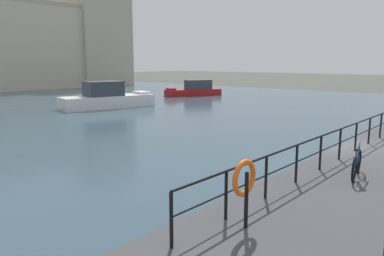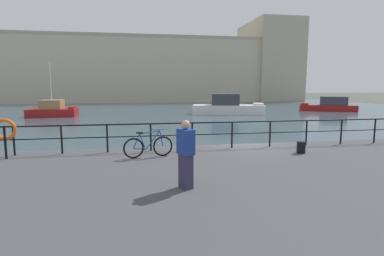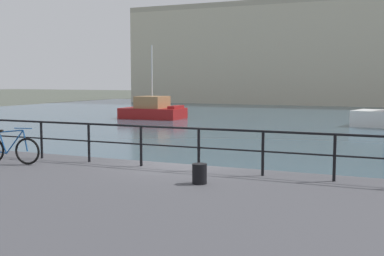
{
  "view_description": "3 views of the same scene",
  "coord_description": "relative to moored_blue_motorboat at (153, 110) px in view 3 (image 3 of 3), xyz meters",
  "views": [
    {
      "loc": [
        -15.07,
        -5.09,
        4.3
      ],
      "look_at": [
        -3.42,
        5.05,
        1.57
      ],
      "focal_mm": 35.07,
      "sensor_mm": 36.0,
      "label": 1
    },
    {
      "loc": [
        -4.57,
        -12.72,
        3.56
      ],
      "look_at": [
        -2.08,
        1.56,
        1.56
      ],
      "focal_mm": 29.13,
      "sensor_mm": 36.0,
      "label": 2
    },
    {
      "loc": [
        5.47,
        -11.94,
        3.29
      ],
      "look_at": [
        -1.79,
        4.78,
        1.5
      ],
      "focal_mm": 46.23,
      "sensor_mm": 36.0,
      "label": 3
    }
  ],
  "objects": [
    {
      "name": "moored_blue_motorboat",
      "position": [
        0.0,
        0.0,
        0.0
      ],
      "size": [
        5.2,
        3.02,
        6.14
      ],
      "rotation": [
        0.0,
        0.0,
        0.01
      ],
      "color": "maroon",
      "rests_on": "water_basin"
    },
    {
      "name": "parked_bicycle",
      "position": [
        9.91,
        -26.82,
        0.69
      ],
      "size": [
        1.75,
        0.39,
        0.98
      ],
      "rotation": [
        0.0,
        0.0,
        0.19
      ],
      "color": "black",
      "rests_on": "quay_promenade"
    },
    {
      "name": "mooring_bollard",
      "position": [
        15.55,
        -27.13,
        0.52
      ],
      "size": [
        0.32,
        0.32,
        0.44
      ],
      "primitive_type": "cylinder",
      "color": "black",
      "rests_on": "quay_promenade"
    },
    {
      "name": "quay_railing",
      "position": [
        15.75,
        -25.7,
        1.04
      ],
      "size": [
        24.56,
        0.07,
        1.08
      ],
      "color": "black",
      "rests_on": "quay_promenade"
    },
    {
      "name": "water_basin",
      "position": [
        14.14,
        5.25,
        -0.73
      ],
      "size": [
        80.0,
        60.0,
        0.01
      ],
      "primitive_type": "cube",
      "color": "#385160",
      "rests_on": "ground_plane"
    },
    {
      "name": "ground_plane",
      "position": [
        14.14,
        -24.95,
        -0.74
      ],
      "size": [
        240.0,
        240.0,
        0.0
      ],
      "primitive_type": "plane",
      "color": "#4C5147"
    }
  ]
}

